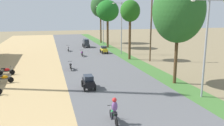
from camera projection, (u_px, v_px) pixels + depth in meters
The scene contains 17 objects.
parked_motorbike_second at pixel (4, 78), 22.33m from camera, with size 1.80×0.54×0.94m.
parked_motorbike_third at pixel (6, 71), 25.28m from camera, with size 1.80×0.54×0.94m.
median_tree_nearest at pixel (179, 11), 21.03m from camera, with size 4.76×4.76×9.77m.
median_tree_second at pixel (130, 12), 32.87m from camera, with size 2.84×2.84×8.54m.
median_tree_third at pixel (108, 11), 44.71m from camera, with size 4.40×4.40×9.23m.
median_tree_fourth at pixel (101, 6), 52.31m from camera, with size 4.51×4.51×10.89m.
streetlamp_near at pixel (206, 42), 17.78m from camera, with size 3.16×0.20×7.75m.
streetlamp_mid at pixel (122, 25), 37.95m from camera, with size 3.16×0.20×8.46m.
streetlamp_far at pixel (103, 22), 50.40m from camera, with size 3.16×0.20×8.39m.
utility_pole_near at pixel (151, 26), 32.11m from camera, with size 1.80×0.20×9.60m.
car_hatchback_black at pixel (88, 81), 20.57m from camera, with size 1.04×2.00×1.23m.
car_hatchback_yellow at pixel (104, 49), 39.20m from camera, with size 1.04×2.00×1.23m.
car_van_charcoal at pixel (86, 43), 46.15m from camera, with size 1.19×2.41×1.67m.
motorbike_foreground_rider at pixel (114, 111), 14.04m from camera, with size 0.54×1.80×1.66m.
motorbike_ahead_second at pixel (71, 66), 27.67m from camera, with size 0.54×1.80×0.94m.
motorbike_ahead_third at pixel (82, 53), 36.54m from camera, with size 0.54×1.80×0.94m.
motorbike_ahead_fourth at pixel (68, 48), 41.43m from camera, with size 0.54×1.80×0.94m.
Camera 1 is at (-5.90, -6.89, 6.63)m, focal length 37.01 mm.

